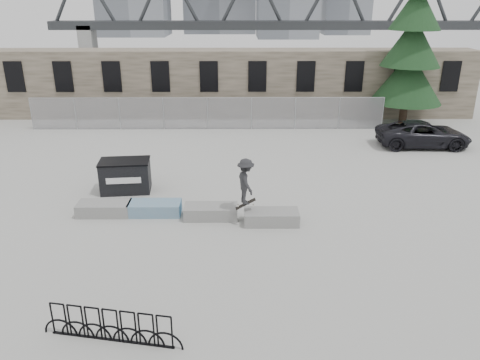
# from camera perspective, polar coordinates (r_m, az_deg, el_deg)

# --- Properties ---
(ground) EXTENTS (120.00, 120.00, 0.00)m
(ground) POSITION_cam_1_polar(r_m,az_deg,el_deg) (18.10, -6.23, -4.23)
(ground) COLOR #ABACA7
(ground) RESTS_ON ground
(stone_wall) EXTENTS (36.00, 2.58, 4.50)m
(stone_wall) POSITION_cam_1_polar(r_m,az_deg,el_deg) (32.99, -3.66, 11.70)
(stone_wall) COLOR brown
(stone_wall) RESTS_ON ground
(chainlink_fence) EXTENTS (22.06, 0.06, 2.02)m
(chainlink_fence) POSITION_cam_1_polar(r_m,az_deg,el_deg) (29.57, -3.99, 8.15)
(chainlink_fence) COLOR gray
(chainlink_fence) RESTS_ON ground
(planter_far_left) EXTENTS (2.00, 0.90, 0.49)m
(planter_far_left) POSITION_cam_1_polar(r_m,az_deg,el_deg) (18.67, -16.22, -3.30)
(planter_far_left) COLOR gray
(planter_far_left) RESTS_ON ground
(planter_center_left) EXTENTS (2.00, 0.90, 0.49)m
(planter_center_left) POSITION_cam_1_polar(r_m,az_deg,el_deg) (18.25, -10.37, -3.33)
(planter_center_left) COLOR teal
(planter_center_left) RESTS_ON ground
(planter_center_right) EXTENTS (2.00, 0.90, 0.49)m
(planter_center_right) POSITION_cam_1_polar(r_m,az_deg,el_deg) (17.70, -3.57, -3.81)
(planter_center_right) COLOR gray
(planter_center_right) RESTS_ON ground
(planter_offset) EXTENTS (2.00, 0.90, 0.49)m
(planter_offset) POSITION_cam_1_polar(r_m,az_deg,el_deg) (17.28, 3.84, -4.48)
(planter_offset) COLOR gray
(planter_offset) RESTS_ON ground
(dumpster) EXTENTS (2.21, 1.47, 1.38)m
(dumpster) POSITION_cam_1_polar(r_m,az_deg,el_deg) (20.51, -13.79, 0.51)
(dumpster) COLOR black
(dumpster) RESTS_ON ground
(bike_rack) EXTENTS (3.54, 0.70, 0.90)m
(bike_rack) POSITION_cam_1_polar(r_m,az_deg,el_deg) (12.16, -15.47, -16.75)
(bike_rack) COLOR black
(bike_rack) RESTS_ON ground
(spruce_tree) EXTENTS (4.48, 4.48, 11.50)m
(spruce_tree) POSITION_cam_1_polar(r_m,az_deg,el_deg) (32.23, 20.21, 14.98)
(spruce_tree) COLOR #38281E
(spruce_tree) RESTS_ON ground
(truss_bridge) EXTENTS (70.00, 3.00, 9.80)m
(truss_bridge) POSITION_cam_1_polar(r_m,az_deg,el_deg) (71.79, 6.49, 18.36)
(truss_bridge) COLOR #2D3033
(truss_bridge) RESTS_ON ground
(suv) EXTENTS (5.11, 2.47, 1.40)m
(suv) POSITION_cam_1_polar(r_m,az_deg,el_deg) (27.99, 21.43, 5.23)
(suv) COLOR black
(suv) RESTS_ON ground
(skateboarder) EXTENTS (0.92, 1.23, 1.92)m
(skateboarder) POSITION_cam_1_polar(r_m,az_deg,el_deg) (16.75, 0.71, -0.20)
(skateboarder) COLOR #262629
(skateboarder) RESTS_ON ground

